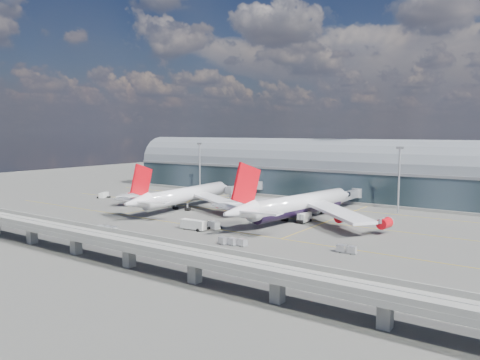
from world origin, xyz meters
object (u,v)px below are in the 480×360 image
Objects in this scene: service_truck_1 at (214,225)px; cargo_train_0 at (107,229)px; airliner_left at (184,195)px; airliner_right at (297,205)px; service_truck_2 at (193,225)px; cargo_train_1 at (233,242)px; cargo_train_2 at (347,249)px; service_truck_4 at (316,210)px; floodlight_mast_right at (399,178)px; floodlight_mast_left at (200,167)px; service_truck_5 at (182,195)px; service_truck_0 at (104,195)px; service_truck_3 at (304,217)px.

service_truck_1 is 33.61m from cargo_train_0.
airliner_right reaches higher than airliner_left.
cargo_train_1 is (22.27, -9.32, -0.67)m from service_truck_2.
airliner_right is at bearing -0.45° from airliner_left.
airliner_left is at bearing 70.55° from cargo_train_2.
service_truck_2 is 1.55× the size of service_truck_4.
service_truck_4 is at bearing -139.01° from floodlight_mast_right.
floodlight_mast_left reaches higher than airliner_right.
airliner_right is at bearing -26.94° from floodlight_mast_left.
airliner_right is at bearing 15.16° from cargo_train_1.
service_truck_5 is 0.64× the size of cargo_train_1.
cargo_train_2 is (29.20, 10.18, -0.03)m from cargo_train_1.
service_truck_1 is 74.29m from service_truck_5.
service_truck_0 is 90.17m from service_truck_1.
service_truck_3 reaches higher than service_truck_5.
floodlight_mast_right is at bearing -34.95° from service_truck_2.
service_truck_3 is 0.77× the size of cargo_train_1.
service_truck_0 is 0.97× the size of service_truck_3.
floodlight_mast_right is 4.53× the size of service_truck_5.
service_truck_4 is (48.57, 21.02, -4.20)m from airliner_left.
cargo_train_0 is at bearing -127.42° from service_truck_4.
service_truck_1 is at bearing -42.47° from service_truck_0.
floodlight_mast_left is 3.73× the size of service_truck_3.
service_truck_3 is 78.07m from service_truck_5.
service_truck_5 reaches higher than cargo_train_0.
service_truck_2 is at bearing -51.64° from floodlight_mast_left.
floodlight_mast_right reaches higher than service_truck_0.
airliner_left reaches higher than service_truck_0.
floodlight_mast_right reaches higher than cargo_train_2.
cargo_train_2 is (31.67, -47.94, -0.65)m from service_truck_4.
floodlight_mast_left is at bearing 48.80° from service_truck_5.
cargo_train_2 is at bearing -62.15° from cargo_train_0.
airliner_left is 84.78m from cargo_train_2.
service_truck_4 is (19.80, 48.80, -0.05)m from service_truck_2.
airliner_left reaches higher than cargo_train_2.
floodlight_mast_left is 4.53× the size of service_truck_5.
cargo_train_1 is (77.84, -79.53, -12.61)m from floodlight_mast_left.
floodlight_mast_right is 3.82× the size of service_truck_0.
floodlight_mast_right is 84.97m from airliner_left.
service_truck_1 is at bearing -114.79° from service_truck_4.
floodlight_mast_left is 2.88× the size of cargo_train_1.
service_truck_3 is (23.44, 31.85, -0.02)m from service_truck_2.
floodlight_mast_left is 95.49m from cargo_train_0.
service_truck_3 is at bearing 41.23° from cargo_train_2.
cargo_train_1 is (-1.16, -41.17, -0.65)m from service_truck_3.
service_truck_5 reaches higher than service_truck_1.
service_truck_0 is 136.12m from cargo_train_2.
service_truck_0 is at bearing 81.79° from cargo_train_1.
cargo_train_0 is 0.89× the size of cargo_train_1.
service_truck_0 is (-25.85, -39.88, -12.25)m from floodlight_mast_left.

